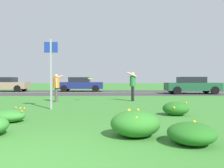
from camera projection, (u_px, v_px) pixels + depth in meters
ground_plane at (85, 102)px, 12.77m from camera, size 120.00×120.00×0.00m
highway_strip at (96, 92)px, 22.19m from camera, size 120.00×8.87×0.01m
highway_center_stripe at (96, 92)px, 22.19m from camera, size 120.00×0.16×0.00m
daylily_clump_mid_center at (191, 133)px, 4.57m from camera, size 0.93×0.99×0.44m
daylily_clump_near_camera at (7, 116)px, 6.92m from camera, size 1.03×0.84×0.41m
daylily_clump_front_right at (176, 108)px, 8.23m from camera, size 0.91×0.78×0.47m
daylily_clump_front_left at (135, 124)px, 5.17m from camera, size 1.08×1.03×0.60m
sign_post_near_path at (51, 67)px, 9.87m from camera, size 0.56×0.10×2.93m
person_thrower_orange_shirt at (56, 85)px, 13.11m from camera, size 0.53×0.52×1.54m
person_catcher_green_shirt at (133, 84)px, 13.57m from camera, size 0.56×0.52×1.68m
frisbee_lime at (90, 79)px, 13.33m from camera, size 0.28×0.27×0.10m
car_tan_center_left at (5, 84)px, 24.10m from camera, size 4.50×2.00×1.45m
car_navy_center_right at (81, 84)px, 24.16m from camera, size 4.50×2.00×1.45m
car_dark_green_rightmost at (192, 85)px, 20.25m from camera, size 4.50×2.00×1.45m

